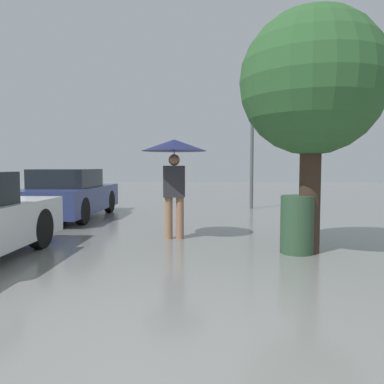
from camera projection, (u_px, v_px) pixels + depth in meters
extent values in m
plane|color=slate|center=(145.00, 359.00, 2.66)|extent=(60.00, 60.00, 0.00)
cylinder|color=#9E7051|center=(169.00, 218.00, 7.11)|extent=(0.15, 0.15, 0.79)
cylinder|color=#9E7051|center=(180.00, 218.00, 7.10)|extent=(0.15, 0.15, 0.79)
cube|color=#2D2D33|center=(174.00, 181.00, 7.05)|extent=(0.40, 0.23, 0.59)
sphere|color=#9E7051|center=(174.00, 160.00, 7.03)|extent=(0.21, 0.21, 0.21)
cylinder|color=#515456|center=(174.00, 168.00, 7.04)|extent=(0.02, 0.02, 0.63)
cone|color=#191E4C|center=(174.00, 145.00, 7.01)|extent=(1.24, 1.24, 0.22)
cylinder|color=black|center=(40.00, 228.00, 6.28)|extent=(0.18, 0.67, 0.67)
cube|color=navy|center=(70.00, 199.00, 10.05)|extent=(1.65, 3.92, 0.65)
cube|color=black|center=(67.00, 178.00, 9.81)|extent=(1.41, 1.76, 0.48)
cylinder|color=black|center=(61.00, 201.00, 11.30)|extent=(0.18, 0.65, 0.65)
cylinder|color=black|center=(109.00, 201.00, 11.24)|extent=(0.18, 0.65, 0.65)
cylinder|color=black|center=(21.00, 211.00, 8.88)|extent=(0.18, 0.65, 0.65)
cylinder|color=black|center=(82.00, 211.00, 8.82)|extent=(0.18, 0.65, 0.65)
cylinder|color=#38281E|center=(310.00, 188.00, 5.91)|extent=(0.33, 0.33, 2.06)
sphere|color=#2D5B2D|center=(312.00, 82.00, 5.79)|extent=(2.25, 2.25, 2.25)
cylinder|color=#515456|center=(252.00, 149.00, 12.10)|extent=(0.11, 0.11, 3.84)
sphere|color=beige|center=(253.00, 86.00, 11.96)|extent=(0.35, 0.35, 0.35)
cylinder|color=#2D4C33|center=(297.00, 224.00, 5.91)|extent=(0.52, 0.52, 0.91)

